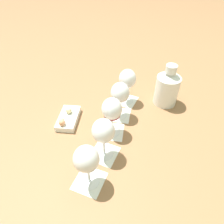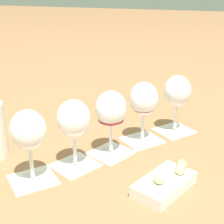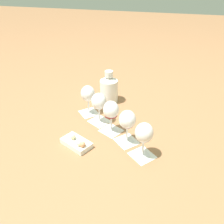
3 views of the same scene
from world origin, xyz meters
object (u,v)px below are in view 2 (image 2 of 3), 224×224
wine_glass_4 (177,94)px  snack_dish (166,182)px  wine_glass_3 (144,102)px  wine_glass_2 (111,112)px  wine_glass_1 (74,122)px  wine_glass_0 (28,134)px

wine_glass_4 → snack_dish: (-0.31, -0.02, -0.10)m
wine_glass_4 → wine_glass_3: bearing=138.2°
wine_glass_3 → snack_dish: (-0.22, -0.10, -0.10)m
wine_glass_2 → wine_glass_3: (0.10, -0.07, -0.00)m
wine_glass_1 → wine_glass_2: size_ratio=1.00×
wine_glass_3 → wine_glass_4: size_ratio=1.00×
wine_glass_0 → snack_dish: (0.05, -0.30, -0.10)m
wine_glass_1 → wine_glass_2: same height
wine_glass_1 → wine_glass_4: same height
wine_glass_1 → snack_dish: 0.25m
wine_glass_2 → wine_glass_4: same height
wine_glass_0 → snack_dish: wine_glass_0 is taller
wine_glass_0 → wine_glass_3: bearing=-36.5°
wine_glass_3 → snack_dish: wine_glass_3 is taller
wine_glass_3 → wine_glass_4: 0.12m
wine_glass_0 → wine_glass_4: size_ratio=1.00×
wine_glass_2 → wine_glass_4: bearing=-37.8°
wine_glass_2 → wine_glass_4: 0.24m
snack_dish → wine_glass_3: bearing=23.7°
wine_glass_0 → wine_glass_1: size_ratio=1.00×
wine_glass_1 → wine_glass_2: (0.09, -0.07, 0.00)m
wine_glass_0 → wine_glass_3: same height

